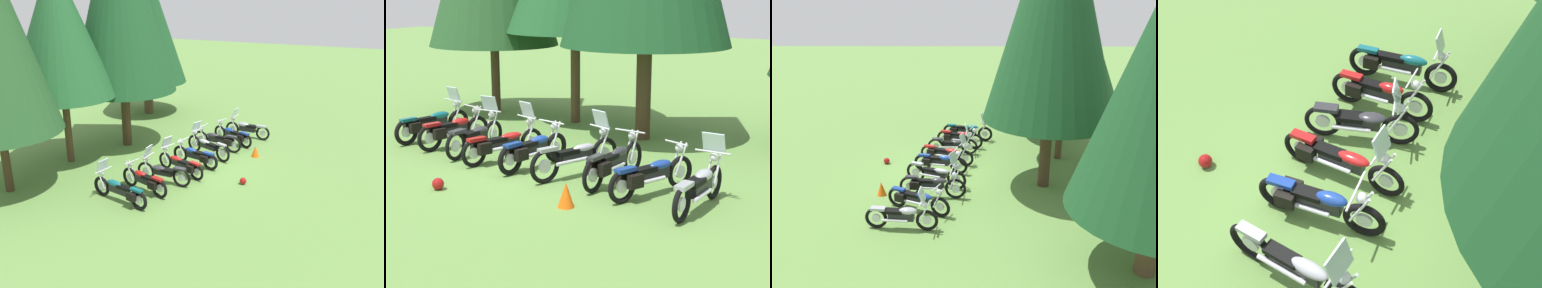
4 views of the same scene
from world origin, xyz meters
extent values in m
plane|color=#608C42|center=(0.00, 0.00, 0.00)|extent=(80.00, 80.00, 0.00)
torus|color=black|center=(-3.72, 1.70, 0.35)|extent=(0.27, 0.71, 0.70)
cylinder|color=silver|center=(-3.72, 1.70, 0.35)|extent=(0.11, 0.27, 0.26)
torus|color=black|center=(-4.09, 0.05, 0.35)|extent=(0.27, 0.71, 0.70)
cylinder|color=silver|center=(-4.09, 0.05, 0.35)|extent=(0.11, 0.27, 0.26)
cube|color=black|center=(-3.90, 0.88, 0.47)|extent=(0.35, 0.86, 0.27)
ellipsoid|color=#14606B|center=(-3.85, 1.10, 0.63)|extent=(0.34, 0.63, 0.21)
cube|color=black|center=(-3.95, 0.65, 0.60)|extent=(0.32, 0.59, 0.10)
cube|color=#14606B|center=(-4.07, 0.13, 0.67)|extent=(0.25, 0.46, 0.08)
cylinder|color=silver|center=(-3.79, 1.66, 0.65)|extent=(0.12, 0.34, 0.65)
cylinder|color=silver|center=(-3.67, 1.63, 0.65)|extent=(0.12, 0.34, 0.65)
cylinder|color=silver|center=(-3.75, 1.57, 0.98)|extent=(0.74, 0.20, 0.04)
sphere|color=silver|center=(-3.73, 1.66, 0.86)|extent=(0.20, 0.20, 0.17)
cylinder|color=silver|center=(-3.84, 0.67, 0.37)|extent=(0.26, 0.84, 0.08)
cube|color=silver|center=(-3.74, 1.59, 1.16)|extent=(0.46, 0.24, 0.39)
cube|color=black|center=(-4.18, 0.27, 0.45)|extent=(0.21, 0.34, 0.26)
cube|color=black|center=(-3.91, 0.21, 0.45)|extent=(0.21, 0.34, 0.26)
torus|color=black|center=(-2.68, 1.22, 0.35)|extent=(0.30, 0.71, 0.71)
cylinder|color=silver|center=(-2.68, 1.22, 0.35)|extent=(0.12, 0.27, 0.27)
torus|color=black|center=(-3.09, -0.17, 0.35)|extent=(0.30, 0.71, 0.71)
cylinder|color=silver|center=(-3.09, -0.17, 0.35)|extent=(0.12, 0.27, 0.27)
cube|color=black|center=(-2.89, 0.53, 0.47)|extent=(0.38, 0.74, 0.26)
ellipsoid|color=#B21919|center=(-2.83, 0.72, 0.63)|extent=(0.36, 0.55, 0.20)
cube|color=black|center=(-2.95, 0.34, 0.60)|extent=(0.34, 0.52, 0.10)
cube|color=#B21919|center=(-3.07, -0.09, 0.68)|extent=(0.29, 0.47, 0.08)
cylinder|color=silver|center=(-2.77, 1.18, 0.65)|extent=(0.14, 0.33, 0.65)
cylinder|color=silver|center=(-2.63, 1.15, 0.65)|extent=(0.14, 0.33, 0.65)
cylinder|color=silver|center=(-2.72, 1.09, 0.99)|extent=(0.66, 0.23, 0.04)
sphere|color=silver|center=(-2.70, 1.17, 0.87)|extent=(0.21, 0.21, 0.17)
cylinder|color=silver|center=(-2.82, 0.34, 0.37)|extent=(0.28, 0.71, 0.08)
cube|color=black|center=(-3.18, 0.06, 0.45)|extent=(0.23, 0.35, 0.26)
cube|color=black|center=(-2.90, -0.02, 0.45)|extent=(0.23, 0.35, 0.26)
torus|color=black|center=(-1.98, 0.97, 0.35)|extent=(0.11, 0.70, 0.70)
cylinder|color=silver|center=(-1.98, 0.97, 0.35)|extent=(0.06, 0.27, 0.27)
torus|color=black|center=(-2.02, -0.49, 0.35)|extent=(0.11, 0.70, 0.70)
cylinder|color=silver|center=(-2.02, -0.49, 0.35)|extent=(0.06, 0.27, 0.27)
cube|color=black|center=(-2.00, 0.24, 0.44)|extent=(0.24, 0.73, 0.20)
ellipsoid|color=#2D2D33|center=(-2.00, 0.44, 0.57)|extent=(0.30, 0.52, 0.16)
cube|color=black|center=(-2.00, 0.04, 0.54)|extent=(0.28, 0.49, 0.10)
cube|color=#2D2D33|center=(-2.01, -0.41, 0.68)|extent=(0.22, 0.44, 0.08)
cylinder|color=silver|center=(-2.07, 0.91, 0.65)|extent=(0.05, 0.34, 0.65)
cylinder|color=silver|center=(-1.90, 0.91, 0.65)|extent=(0.05, 0.34, 0.65)
cylinder|color=silver|center=(-1.99, 0.83, 0.99)|extent=(0.73, 0.05, 0.04)
sphere|color=silver|center=(-1.98, 0.92, 0.87)|extent=(0.17, 0.17, 0.17)
cylinder|color=silver|center=(-1.86, 0.08, 0.37)|extent=(0.10, 0.72, 0.08)
cube|color=silver|center=(-1.99, 0.85, 1.17)|extent=(0.44, 0.16, 0.39)
torus|color=black|center=(-0.73, 0.82, 0.33)|extent=(0.31, 0.66, 0.66)
cylinder|color=silver|center=(-0.73, 0.82, 0.33)|extent=(0.13, 0.26, 0.25)
torus|color=black|center=(-1.28, -0.74, 0.33)|extent=(0.31, 0.66, 0.66)
cylinder|color=silver|center=(-1.28, -0.74, 0.33)|extent=(0.13, 0.26, 0.25)
cube|color=black|center=(-1.00, 0.04, 0.43)|extent=(0.45, 0.84, 0.22)
ellipsoid|color=#B21919|center=(-0.93, 0.25, 0.57)|extent=(0.42, 0.63, 0.17)
cube|color=black|center=(-1.08, -0.18, 0.54)|extent=(0.39, 0.59, 0.10)
cube|color=#B21919|center=(-1.25, -0.67, 0.64)|extent=(0.31, 0.47, 0.08)
cylinder|color=silver|center=(-0.81, 0.79, 0.63)|extent=(0.15, 0.33, 0.65)
cylinder|color=silver|center=(-0.68, 0.74, 0.63)|extent=(0.15, 0.33, 0.65)
cylinder|color=silver|center=(-0.77, 0.69, 0.97)|extent=(0.66, 0.26, 0.04)
sphere|color=silver|center=(-0.74, 0.77, 0.85)|extent=(0.22, 0.22, 0.17)
cylinder|color=silver|center=(-0.95, -0.17, 0.35)|extent=(0.35, 0.80, 0.08)
cube|color=silver|center=(-0.77, 0.71, 1.15)|extent=(0.47, 0.29, 0.39)
cube|color=black|center=(-1.35, -0.51, 0.43)|extent=(0.24, 0.35, 0.26)
cube|color=black|center=(-1.07, -0.60, 0.43)|extent=(0.24, 0.35, 0.26)
torus|color=black|center=(0.12, 0.56, 0.35)|extent=(0.26, 0.70, 0.69)
cylinder|color=silver|center=(0.12, 0.56, 0.35)|extent=(0.11, 0.27, 0.26)
torus|color=black|center=(-0.20, -0.86, 0.35)|extent=(0.26, 0.70, 0.69)
cylinder|color=silver|center=(-0.20, -0.86, 0.35)|extent=(0.11, 0.27, 0.26)
cube|color=black|center=(-0.04, -0.15, 0.46)|extent=(0.34, 0.74, 0.26)
ellipsoid|color=navy|center=(0.00, 0.05, 0.62)|extent=(0.34, 0.55, 0.20)
cube|color=black|center=(-0.08, -0.34, 0.59)|extent=(0.32, 0.52, 0.10)
cube|color=navy|center=(-0.18, -0.78, 0.67)|extent=(0.26, 0.47, 0.08)
cylinder|color=silver|center=(0.04, 0.52, 0.64)|extent=(0.12, 0.34, 0.65)
cylinder|color=silver|center=(0.17, 0.49, 0.64)|extent=(0.12, 0.34, 0.65)
cylinder|color=silver|center=(0.09, 0.43, 0.98)|extent=(0.76, 0.20, 0.04)
sphere|color=silver|center=(0.11, 0.51, 0.86)|extent=(0.20, 0.20, 0.17)
cylinder|color=silver|center=(0.04, -0.33, 0.37)|extent=(0.23, 0.72, 0.08)
cube|color=black|center=(-0.30, -0.63, 0.45)|extent=(0.21, 0.34, 0.26)
cube|color=black|center=(-0.01, -0.69, 0.45)|extent=(0.21, 0.34, 0.26)
torus|color=black|center=(1.42, 0.51, 0.37)|extent=(0.38, 0.72, 0.74)
cylinder|color=silver|center=(1.42, 0.51, 0.37)|extent=(0.16, 0.29, 0.29)
torus|color=black|center=(0.78, -1.01, 0.37)|extent=(0.38, 0.72, 0.74)
cylinder|color=silver|center=(0.78, -1.01, 0.37)|extent=(0.16, 0.29, 0.29)
cube|color=black|center=(1.10, -0.25, 0.47)|extent=(0.48, 0.82, 0.22)
ellipsoid|color=#9EA0A8|center=(1.19, -0.04, 0.60)|extent=(0.43, 0.62, 0.17)
cube|color=black|center=(1.01, -0.46, 0.57)|extent=(0.40, 0.58, 0.10)
cube|color=#9EA0A8|center=(0.81, -0.94, 0.72)|extent=(0.32, 0.47, 0.08)
cylinder|color=silver|center=(1.34, 0.48, 0.67)|extent=(0.17, 0.33, 0.65)
cylinder|color=silver|center=(1.46, 0.43, 0.67)|extent=(0.17, 0.33, 0.65)
cylinder|color=silver|center=(1.37, 0.38, 1.01)|extent=(0.62, 0.29, 0.04)
sphere|color=silver|center=(1.40, 0.46, 0.89)|extent=(0.22, 0.22, 0.17)
cylinder|color=silver|center=(1.13, -0.46, 0.39)|extent=(0.39, 0.78, 0.08)
cube|color=silver|center=(1.37, 0.40, 1.19)|extent=(0.46, 0.31, 0.39)
torus|color=black|center=(2.12, 0.50, 0.36)|extent=(0.17, 0.73, 0.73)
cylinder|color=silver|center=(2.12, 0.50, 0.36)|extent=(0.08, 0.29, 0.29)
torus|color=black|center=(1.95, -1.07, 0.36)|extent=(0.17, 0.73, 0.73)
cylinder|color=silver|center=(1.95, -1.07, 0.36)|extent=(0.08, 0.29, 0.29)
cube|color=black|center=(2.03, -0.29, 0.47)|extent=(0.26, 0.79, 0.25)
ellipsoid|color=#2D2D33|center=(2.06, -0.07, 0.63)|extent=(0.28, 0.58, 0.19)
cube|color=black|center=(2.01, -0.50, 0.60)|extent=(0.26, 0.54, 0.10)
cube|color=#2D2D33|center=(1.96, -0.99, 0.71)|extent=(0.21, 0.46, 0.08)
cylinder|color=silver|center=(2.05, 0.45, 0.66)|extent=(0.08, 0.34, 0.65)
cylinder|color=silver|center=(2.18, 0.43, 0.66)|extent=(0.08, 0.34, 0.65)
cylinder|color=silver|center=(2.10, 0.36, 1.00)|extent=(0.73, 0.12, 0.04)
sphere|color=silver|center=(2.11, 0.45, 0.88)|extent=(0.19, 0.19, 0.17)
cylinder|color=silver|center=(2.12, -0.47, 0.38)|extent=(0.16, 0.78, 0.08)
cube|color=black|center=(1.83, -0.85, 0.46)|extent=(0.17, 0.33, 0.26)
cube|color=black|center=(2.11, -0.88, 0.46)|extent=(0.17, 0.33, 0.26)
torus|color=black|center=(3.36, 0.06, 0.34)|extent=(0.37, 0.66, 0.67)
cylinder|color=silver|center=(3.36, 0.06, 0.34)|extent=(0.15, 0.26, 0.26)
torus|color=black|center=(2.72, -1.38, 0.34)|extent=(0.37, 0.66, 0.67)
cylinder|color=silver|center=(2.72, -1.38, 0.34)|extent=(0.15, 0.26, 0.26)
cube|color=black|center=(3.04, -0.66, 0.44)|extent=(0.49, 0.79, 0.24)
ellipsoid|color=navy|center=(3.13, -0.46, 0.59)|extent=(0.45, 0.61, 0.19)
cube|color=black|center=(2.95, -0.86, 0.56)|extent=(0.42, 0.57, 0.10)
cube|color=navy|center=(2.75, -1.31, 0.65)|extent=(0.34, 0.47, 0.08)
cylinder|color=silver|center=(3.27, 0.04, 0.63)|extent=(0.18, 0.32, 0.65)
cylinder|color=silver|center=(3.40, -0.02, 0.63)|extent=(0.18, 0.32, 0.65)
cylinder|color=silver|center=(3.30, -0.07, 0.97)|extent=(0.57, 0.28, 0.04)
sphere|color=silver|center=(3.34, 0.02, 0.85)|extent=(0.22, 0.22, 0.17)
cylinder|color=silver|center=(3.08, -0.87, 0.36)|extent=(0.39, 0.75, 0.08)
cube|color=black|center=(2.66, -1.14, 0.44)|extent=(0.26, 0.35, 0.26)
cube|color=black|center=(2.94, -1.26, 0.44)|extent=(0.26, 0.35, 0.26)
torus|color=black|center=(4.17, -0.28, 0.34)|extent=(0.15, 0.68, 0.67)
cylinder|color=silver|center=(4.17, -0.28, 0.34)|extent=(0.07, 0.26, 0.26)
torus|color=black|center=(4.04, -1.79, 0.34)|extent=(0.15, 0.68, 0.67)
cylinder|color=silver|center=(4.04, -1.79, 0.34)|extent=(0.07, 0.26, 0.26)
cube|color=black|center=(4.10, -1.03, 0.46)|extent=(0.28, 0.77, 0.27)
ellipsoid|color=#9EA0A8|center=(4.12, -0.83, 0.62)|extent=(0.32, 0.56, 0.21)
cube|color=black|center=(4.09, -1.24, 0.59)|extent=(0.30, 0.52, 0.10)
cube|color=#9EA0A8|center=(4.05, -1.71, 0.65)|extent=(0.24, 0.46, 0.08)
cylinder|color=silver|center=(4.08, -0.33, 0.63)|extent=(0.07, 0.34, 0.65)
cylinder|color=silver|center=(4.25, -0.34, 0.63)|extent=(0.07, 0.34, 0.65)
cylinder|color=silver|center=(4.16, -0.41, 0.97)|extent=(0.71, 0.10, 0.04)
sphere|color=silver|center=(4.16, -0.33, 0.85)|extent=(0.18, 0.18, 0.17)
cylinder|color=silver|center=(4.23, -1.21, 0.36)|extent=(0.14, 0.76, 0.08)
cube|color=silver|center=(4.16, -0.39, 1.15)|extent=(0.45, 0.19, 0.39)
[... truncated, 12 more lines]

